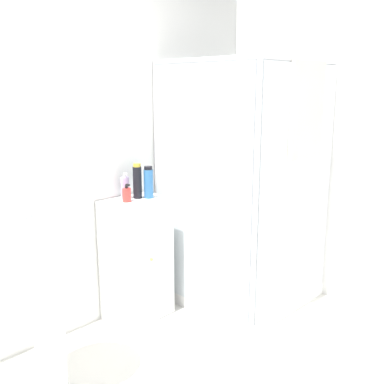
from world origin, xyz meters
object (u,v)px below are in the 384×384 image
(lotion_bottle_white, at_px, (125,188))
(shampoo_bottle_blue, at_px, (148,183))
(sink, at_px, (45,282))
(soap_dispenser, at_px, (127,195))
(shampoo_bottle_tall_black, at_px, (137,181))

(lotion_bottle_white, bearing_deg, shampoo_bottle_blue, -40.80)
(lotion_bottle_white, bearing_deg, sink, -155.88)
(soap_dispenser, distance_m, shampoo_bottle_blue, 0.19)
(shampoo_bottle_tall_black, xyz_separation_m, lotion_bottle_white, (-0.07, 0.06, -0.04))
(sink, height_order, soap_dispenser, soap_dispenser)
(shampoo_bottle_tall_black, distance_m, shampoo_bottle_blue, 0.08)
(shampoo_bottle_tall_black, relative_size, shampoo_bottle_blue, 1.10)
(shampoo_bottle_blue, bearing_deg, soap_dispenser, 172.98)
(soap_dispenser, distance_m, lotion_bottle_white, 0.11)
(sink, bearing_deg, soap_dispenser, 20.17)
(sink, bearing_deg, lotion_bottle_white, 24.12)
(sink, distance_m, shampoo_bottle_tall_black, 1.03)
(shampoo_bottle_blue, bearing_deg, sink, -164.58)
(soap_dispenser, relative_size, shampoo_bottle_tall_black, 0.51)
(sink, relative_size, soap_dispenser, 7.91)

